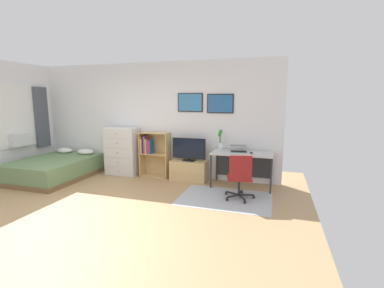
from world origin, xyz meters
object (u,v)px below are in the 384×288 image
at_px(tv_stand, 189,170).
at_px(laptop, 239,149).
at_px(desk, 243,158).
at_px(television, 189,150).
at_px(bookshelf, 152,151).
at_px(dresser, 122,151).
at_px(bamboo_vase, 220,139).
at_px(bed, 55,168).
at_px(computer_mouse, 251,153).
at_px(office_chair, 240,176).
at_px(wine_glass, 222,146).

distance_m(tv_stand, laptop, 1.26).
bearing_deg(desk, television, 179.64).
bearing_deg(tv_stand, desk, -1.42).
bearing_deg(desk, bookshelf, 177.73).
height_order(dresser, bamboo_vase, bamboo_vase).
relative_size(bed, computer_mouse, 18.53).
bearing_deg(bamboo_vase, bed, -167.69).
bearing_deg(desk, office_chair, -86.12).
distance_m(tv_stand, bamboo_vase, 1.02).
relative_size(dresser, bookshelf, 1.09).
bearing_deg(laptop, desk, -15.92).
distance_m(television, computer_mouse, 1.40).
relative_size(tv_stand, bamboo_vase, 1.85).
xyz_separation_m(bed, bookshelf, (2.13, 0.81, 0.38)).
xyz_separation_m(dresser, computer_mouse, (3.12, -0.14, 0.17)).
relative_size(dresser, computer_mouse, 11.18).
bearing_deg(office_chair, bed, 165.26).
relative_size(desk, wine_glass, 7.03).
bearing_deg(bed, laptop, 9.51).
bearing_deg(television, dresser, 179.76).
relative_size(bookshelf, tv_stand, 1.29).
bearing_deg(television, tv_stand, 90.00).
distance_m(bookshelf, television, 0.96).
relative_size(desk, bamboo_vase, 2.82).
xyz_separation_m(laptop, computer_mouse, (0.28, -0.14, -0.05)).
bearing_deg(desk, laptop, 172.62).
xyz_separation_m(desk, laptop, (-0.09, 0.01, 0.19)).
height_order(computer_mouse, bamboo_vase, bamboo_vase).
distance_m(dresser, bamboo_vase, 2.45).
bearing_deg(bed, tv_stand, 13.35).
xyz_separation_m(bed, bamboo_vase, (3.78, 0.83, 0.74)).
height_order(tv_stand, desk, desk).
height_order(bookshelf, computer_mouse, bookshelf).
xyz_separation_m(television, computer_mouse, (1.40, -0.14, 0.04)).
xyz_separation_m(computer_mouse, bamboo_vase, (-0.70, 0.23, 0.22)).
height_order(desk, office_chair, office_chair).
bearing_deg(computer_mouse, desk, 146.00).
height_order(dresser, television, dresser).
xyz_separation_m(television, bamboo_vase, (0.70, 0.09, 0.26)).
bearing_deg(dresser, office_chair, -16.61).
bearing_deg(bamboo_vase, bookshelf, -179.60).
bearing_deg(bookshelf, dresser, -174.76).
bearing_deg(laptop, television, 171.65).
bearing_deg(laptop, bookshelf, 169.41).
distance_m(laptop, computer_mouse, 0.31).
distance_m(bookshelf, tv_stand, 1.03).
xyz_separation_m(bookshelf, bamboo_vase, (1.65, 0.01, 0.36)).
xyz_separation_m(tv_stand, desk, (1.21, -0.03, 0.38)).
relative_size(tv_stand, television, 1.07).
xyz_separation_m(television, laptop, (1.12, 0.00, 0.08)).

